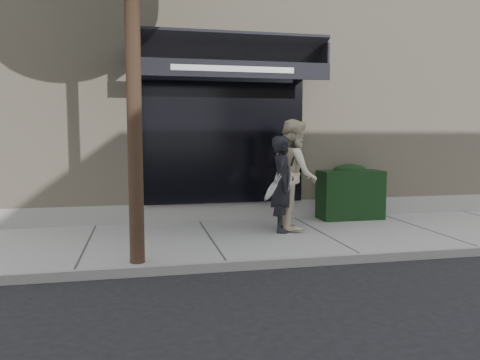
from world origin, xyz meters
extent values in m
plane|color=black|center=(0.00, 0.00, 0.00)|extent=(80.00, 80.00, 0.00)
cube|color=gray|center=(0.00, 0.00, 0.06)|extent=(20.00, 3.00, 0.12)
cube|color=gray|center=(0.00, -1.55, 0.07)|extent=(20.00, 0.10, 0.14)
cube|color=#B7A98B|center=(0.00, 5.00, 2.75)|extent=(14.00, 7.00, 5.50)
cube|color=gray|center=(0.00, 1.70, 0.25)|extent=(14.02, 0.42, 0.50)
cube|color=black|center=(-1.50, 1.55, 1.80)|extent=(3.20, 0.30, 2.60)
cube|color=gray|center=(-3.10, 1.70, 1.80)|extent=(0.08, 0.40, 2.60)
cube|color=gray|center=(0.10, 1.70, 1.80)|extent=(0.08, 0.40, 2.60)
cube|color=gray|center=(-1.50, 1.70, 3.14)|extent=(3.36, 0.40, 0.12)
cube|color=black|center=(-1.50, 1.00, 3.40)|extent=(3.60, 1.03, 0.55)
cube|color=black|center=(-1.50, 0.50, 3.01)|extent=(3.60, 0.05, 0.30)
cube|color=white|center=(-1.50, 0.47, 3.01)|extent=(2.20, 0.01, 0.10)
cube|color=black|center=(-3.28, 1.00, 3.32)|extent=(0.04, 1.00, 0.45)
cube|color=black|center=(0.28, 1.00, 3.32)|extent=(0.04, 1.00, 0.45)
cube|color=black|center=(1.10, 1.25, 0.62)|extent=(1.30, 0.70, 1.00)
ellipsoid|color=black|center=(1.10, 1.25, 1.12)|extent=(0.71, 0.38, 0.27)
cylinder|color=black|center=(-3.20, -1.30, 2.40)|extent=(0.20, 0.20, 4.80)
imported|color=black|center=(-0.65, 0.27, 0.98)|extent=(0.58, 0.72, 1.72)
torus|color=silver|center=(-0.95, -0.04, 0.91)|extent=(0.18, 0.31, 0.28)
cylinder|color=silver|center=(-0.95, -0.04, 0.91)|extent=(0.15, 0.27, 0.24)
cylinder|color=silver|center=(-0.95, -0.04, 0.91)|extent=(0.17, 0.03, 0.11)
cylinder|color=black|center=(-0.95, -0.04, 0.91)|extent=(0.19, 0.04, 0.13)
torus|color=silver|center=(-0.98, -0.14, 0.90)|extent=(0.22, 0.32, 0.26)
cylinder|color=silver|center=(-0.98, -0.14, 0.90)|extent=(0.18, 0.28, 0.22)
cylinder|color=silver|center=(-0.98, -0.14, 0.90)|extent=(0.16, 0.03, 0.12)
cylinder|color=black|center=(-0.98, -0.14, 0.90)|extent=(0.18, 0.05, 0.14)
imported|color=beige|center=(-0.35, 0.49, 1.13)|extent=(0.91, 1.09, 2.02)
torus|color=silver|center=(-0.58, 0.22, 0.99)|extent=(0.12, 0.31, 0.30)
cylinder|color=silver|center=(-0.58, 0.22, 0.99)|extent=(0.09, 0.27, 0.26)
cylinder|color=silver|center=(-0.58, 0.22, 0.99)|extent=(0.18, 0.03, 0.06)
cylinder|color=black|center=(-0.58, 0.22, 0.99)|extent=(0.20, 0.05, 0.08)
camera|label=1|loc=(-3.13, -7.71, 1.87)|focal=35.00mm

